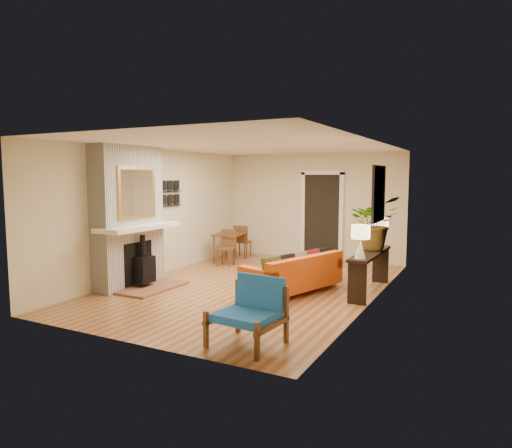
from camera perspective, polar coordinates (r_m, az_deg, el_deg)
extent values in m
plane|color=#B77646|center=(8.58, -0.62, -7.79)|extent=(6.50, 6.50, 0.00)
plane|color=white|center=(8.35, -0.64, 9.81)|extent=(6.50, 6.50, 0.00)
plane|color=beige|center=(11.33, 7.12, 2.19)|extent=(4.50, 0.00, 4.50)
plane|color=beige|center=(5.72, -16.12, -1.71)|extent=(4.50, 0.00, 4.50)
plane|color=beige|center=(9.63, -12.54, 1.42)|extent=(0.00, 6.50, 6.50)
plane|color=beige|center=(7.58, 14.56, 0.17)|extent=(0.00, 6.50, 6.50)
cube|color=black|center=(11.24, 8.25, 0.86)|extent=(0.88, 0.06, 2.10)
cube|color=white|center=(11.40, 5.90, 0.96)|extent=(0.10, 0.08, 2.18)
cube|color=white|center=(11.08, 10.63, 0.75)|extent=(0.10, 0.08, 2.18)
cube|color=white|center=(11.18, 8.31, 6.38)|extent=(1.08, 0.08, 0.10)
cube|color=black|center=(7.94, 15.08, 3.67)|extent=(0.04, 0.85, 0.95)
cube|color=slate|center=(7.95, 14.91, 3.68)|extent=(0.01, 0.70, 0.80)
cube|color=black|center=(9.86, -11.07, 2.26)|extent=(0.06, 0.95, 0.02)
cube|color=black|center=(9.85, -11.11, 4.00)|extent=(0.06, 0.95, 0.02)
cube|color=white|center=(8.71, -15.79, 4.56)|extent=(0.42, 1.50, 1.48)
cube|color=white|center=(8.84, -15.55, -3.89)|extent=(0.42, 1.50, 1.12)
cube|color=white|center=(8.59, -14.44, -0.37)|extent=(0.60, 1.68, 0.08)
cube|color=black|center=(8.71, -14.49, -4.74)|extent=(0.03, 0.72, 0.78)
cube|color=brown|center=(8.61, -12.94, -7.75)|extent=(0.75, 1.30, 0.04)
cube|color=black|center=(8.66, -13.90, -5.53)|extent=(0.30, 0.36, 0.48)
cylinder|color=black|center=(8.58, -13.98, -2.65)|extent=(0.10, 0.10, 0.40)
cube|color=gold|center=(8.56, -14.67, 3.83)|extent=(0.04, 0.95, 0.95)
cube|color=silver|center=(8.55, -14.57, 3.83)|extent=(0.01, 0.82, 0.82)
cylinder|color=silver|center=(7.82, -1.29, -8.81)|extent=(0.05, 0.05, 0.09)
cylinder|color=silver|center=(7.39, 2.11, -9.70)|extent=(0.05, 0.05, 0.09)
cylinder|color=silver|center=(9.02, 6.56, -6.85)|extent=(0.05, 0.05, 0.09)
cylinder|color=silver|center=(8.65, 9.83, -7.46)|extent=(0.05, 0.05, 0.09)
cube|color=orange|center=(8.15, 4.57, -6.91)|extent=(1.36, 2.05, 0.27)
cube|color=orange|center=(7.89, 6.32, -5.19)|extent=(0.76, 1.85, 0.32)
cube|color=orange|center=(7.49, 0.22, -6.29)|extent=(0.82, 0.41, 0.18)
cube|color=orange|center=(8.77, 8.30, -4.54)|extent=(0.82, 0.41, 0.18)
cube|color=#465323|center=(7.44, 2.04, -5.53)|extent=(0.28, 0.40, 0.37)
cube|color=black|center=(7.70, 3.89, -5.14)|extent=(0.28, 0.40, 0.37)
cube|color=gray|center=(7.97, 5.62, -4.78)|extent=(0.28, 0.40, 0.37)
cube|color=maroon|center=(8.21, 7.04, -4.48)|extent=(0.28, 0.40, 0.37)
cube|color=black|center=(8.49, 8.56, -4.15)|extent=(0.28, 0.40, 0.37)
cylinder|color=silver|center=(9.01, 4.43, -6.93)|extent=(0.04, 0.04, 0.06)
cylinder|color=silver|center=(8.75, 8.14, -7.36)|extent=(0.04, 0.04, 0.06)
cylinder|color=silver|center=(9.56, 6.14, -6.19)|extent=(0.04, 0.04, 0.06)
cylinder|color=silver|center=(9.32, 9.67, -6.56)|extent=(0.04, 0.04, 0.06)
cube|color=orange|center=(9.12, 7.11, -5.55)|extent=(0.82, 0.82, 0.33)
cube|color=brown|center=(5.84, -4.19, -11.39)|extent=(0.12, 0.76, 0.05)
cube|color=brown|center=(5.61, -6.27, -12.99)|extent=(0.05, 0.05, 0.44)
cube|color=brown|center=(6.08, -2.28, -10.17)|extent=(0.05, 0.05, 0.71)
cube|color=brown|center=(5.45, 2.07, -12.64)|extent=(0.12, 0.76, 0.05)
cube|color=brown|center=(5.21, 0.14, -14.47)|extent=(0.05, 0.05, 0.44)
cube|color=brown|center=(5.71, 3.81, -11.25)|extent=(0.05, 0.05, 0.71)
cube|color=blue|center=(5.62, -1.17, -11.42)|extent=(0.72, 0.68, 0.10)
cube|color=blue|center=(5.79, 0.51, -8.39)|extent=(0.68, 0.23, 0.41)
cube|color=brown|center=(10.98, -3.32, -1.28)|extent=(0.75, 0.97, 0.04)
cylinder|color=brown|center=(10.77, -5.28, -3.24)|extent=(0.04, 0.04, 0.64)
cylinder|color=brown|center=(10.59, -2.81, -3.39)|extent=(0.04, 0.04, 0.64)
cylinder|color=brown|center=(11.46, -3.76, -2.67)|extent=(0.04, 0.04, 0.64)
cylinder|color=brown|center=(11.29, -1.42, -2.79)|extent=(0.04, 0.04, 0.64)
cube|color=brown|center=(10.44, -3.79, -3.09)|extent=(0.43, 0.43, 0.04)
cube|color=brown|center=(10.57, -3.44, -1.76)|extent=(0.37, 0.09, 0.41)
cylinder|color=brown|center=(10.39, -4.87, -4.28)|extent=(0.03, 0.03, 0.39)
cylinder|color=brown|center=(10.28, -3.32, -4.38)|extent=(0.03, 0.03, 0.39)
cylinder|color=brown|center=(10.66, -4.23, -4.01)|extent=(0.03, 0.03, 0.39)
cylinder|color=brown|center=(10.55, -2.72, -4.10)|extent=(0.03, 0.03, 0.39)
cube|color=brown|center=(11.50, -1.64, -2.23)|extent=(0.43, 0.43, 0.04)
cube|color=brown|center=(11.30, -1.95, -1.24)|extent=(0.37, 0.09, 0.41)
cylinder|color=brown|center=(11.44, -2.60, -3.31)|extent=(0.03, 0.03, 0.39)
cylinder|color=brown|center=(11.34, -1.18, -3.39)|extent=(0.03, 0.03, 0.39)
cylinder|color=brown|center=(11.72, -2.07, -3.08)|extent=(0.03, 0.03, 0.39)
cylinder|color=brown|center=(11.62, -0.68, -3.16)|extent=(0.03, 0.03, 0.39)
cube|color=black|center=(8.24, 14.11, -3.57)|extent=(0.34, 1.85, 0.05)
cube|color=black|center=(7.50, 12.52, -7.28)|extent=(0.30, 0.04, 0.68)
cube|color=black|center=(9.12, 15.29, -4.99)|extent=(0.30, 0.04, 0.68)
cone|color=white|center=(7.53, 12.90, -3.08)|extent=(0.18, 0.18, 0.30)
cylinder|color=white|center=(7.51, 12.93, -1.72)|extent=(0.03, 0.03, 0.06)
cylinder|color=#FFEABF|center=(7.50, 12.95, -0.97)|extent=(0.30, 0.30, 0.22)
cone|color=white|center=(8.91, 15.21, -1.75)|extent=(0.18, 0.18, 0.30)
cylinder|color=white|center=(8.89, 15.25, -0.60)|extent=(0.03, 0.03, 0.06)
cylinder|color=#FFEABF|center=(8.88, 15.26, 0.04)|extent=(0.30, 0.30, 0.22)
imported|color=#1E5919|center=(8.46, 14.60, 0.18)|extent=(1.11, 1.05, 0.98)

